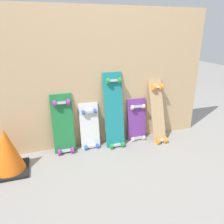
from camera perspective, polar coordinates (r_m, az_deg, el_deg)
name	(u,v)px	position (r m, az deg, el deg)	size (l,w,h in m)	color
ground_plane	(110,142)	(2.73, -0.47, -7.69)	(12.00, 12.00, 0.00)	gray
plywood_wall_panel	(108,79)	(2.53, -1.02, 8.33)	(2.37, 0.04, 1.51)	tan
skateboard_green	(63,127)	(2.48, -12.27, -3.69)	(0.23, 0.19, 0.71)	#1E7238
skateboard_white	(90,129)	(2.56, -5.64, -4.26)	(0.22, 0.16, 0.58)	silver
skateboard_teal	(114,113)	(2.54, 0.55, -0.33)	(0.22, 0.23, 0.91)	#197A7F
skateboard_purple	(137,122)	(2.75, 6.32, -2.58)	(0.23, 0.14, 0.57)	#6B338C
skateboard_natural	(158,114)	(2.74, 11.61, -0.46)	(0.16, 0.31, 0.78)	tan
traffic_cone	(7,151)	(2.32, -25.13, -8.99)	(0.34, 0.34, 0.44)	black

